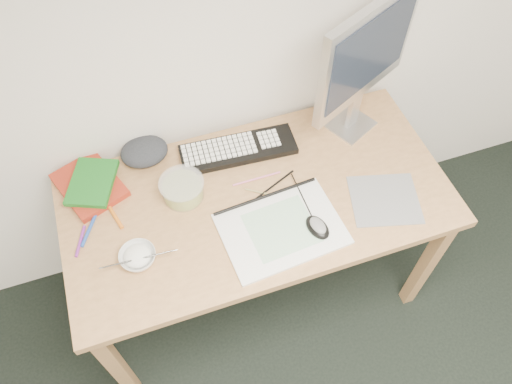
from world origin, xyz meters
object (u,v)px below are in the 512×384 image
desk (257,209)px  monitor (366,56)px  keyboard (238,149)px  rice_bowl (138,257)px  sketchpad (281,229)px

desk → monitor: monitor is taller
desk → keyboard: keyboard is taller
desk → keyboard: size_ratio=3.16×
keyboard → rice_bowl: (-0.45, -0.33, 0.01)m
sketchpad → rice_bowl: (-0.49, 0.05, 0.01)m
keyboard → rice_bowl: bearing=-139.8°
desk → sketchpad: size_ratio=3.41×
desk → monitor: size_ratio=2.50×
monitor → desk: bearing=177.9°
keyboard → rice_bowl: rice_bowl is taller
keyboard → rice_bowl: size_ratio=3.64×
monitor → rice_bowl: bearing=173.0°
keyboard → monitor: bearing=2.0°
keyboard → desk: bearing=-86.3°
desk → monitor: (0.47, 0.21, 0.43)m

